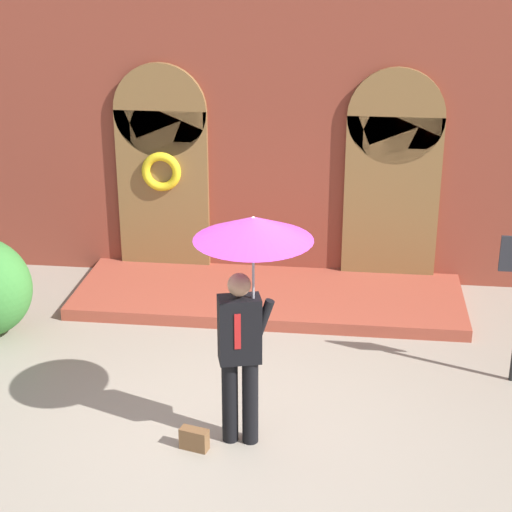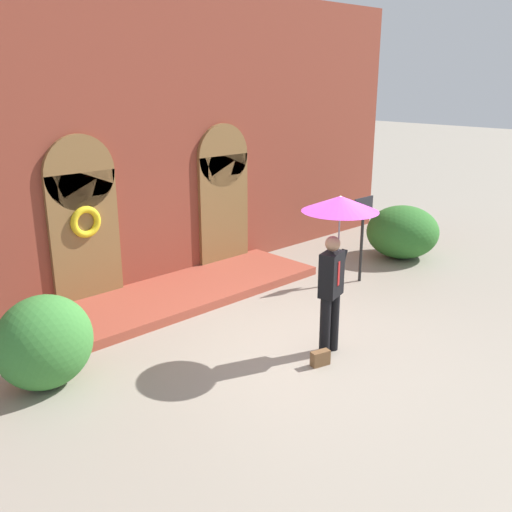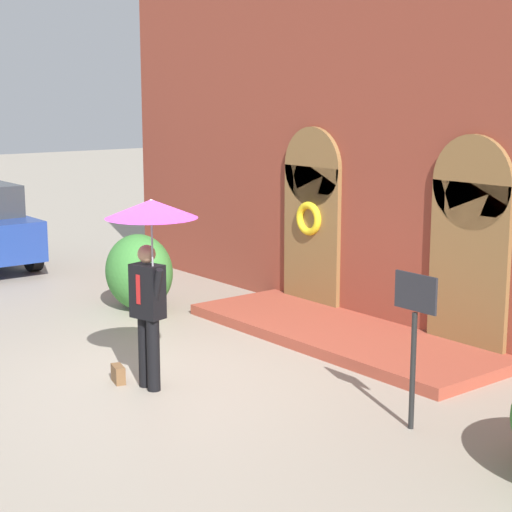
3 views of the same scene
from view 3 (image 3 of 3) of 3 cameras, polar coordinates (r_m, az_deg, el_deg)
ground_plane at (r=10.95m, az=-6.07°, el=-8.36°), size 80.00×80.00×0.00m
building_facade at (r=13.07m, az=9.34°, el=6.70°), size 14.00×2.30×5.60m
person_with_umbrella at (r=10.20m, az=-7.05°, el=1.29°), size 1.10×1.10×2.36m
handbag at (r=10.98m, az=-9.17°, el=-7.78°), size 0.30×0.19×0.22m
sign_post at (r=9.26m, az=10.52°, el=-4.55°), size 0.56×0.06×1.72m
shrub_left at (r=14.44m, az=-7.81°, el=-1.06°), size 1.29×1.06×1.27m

